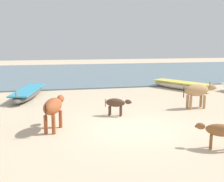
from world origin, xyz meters
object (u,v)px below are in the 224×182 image
(fishing_boat_1, at_px, (181,85))
(fishing_boat_0, at_px, (29,93))
(cow_adult_rust, at_px, (54,107))
(cow_second_adult_tan, at_px, (198,91))
(calf_near_dark, at_px, (116,103))
(calf_far_brown, at_px, (219,131))

(fishing_boat_1, bearing_deg, fishing_boat_0, -113.72)
(cow_adult_rust, height_order, cow_second_adult_tan, cow_adult_rust)
(calf_near_dark, height_order, calf_far_brown, calf_far_brown)
(fishing_boat_0, xyz_separation_m, cow_second_adult_tan, (7.34, -4.15, 0.51))
(fishing_boat_0, height_order, cow_adult_rust, cow_adult_rust)
(fishing_boat_1, height_order, cow_adult_rust, cow_adult_rust)
(calf_near_dark, xyz_separation_m, calf_far_brown, (1.84, -4.02, 0.01))
(calf_far_brown, bearing_deg, cow_adult_rust, 2.59)
(calf_near_dark, distance_m, cow_second_adult_tan, 3.78)
(fishing_boat_1, xyz_separation_m, calf_far_brown, (-3.57, -9.31, 0.24))
(calf_near_dark, bearing_deg, fishing_boat_0, 154.25)
(cow_second_adult_tan, bearing_deg, calf_far_brown, -117.37)
(fishing_boat_0, height_order, calf_far_brown, calf_far_brown)
(cow_adult_rust, bearing_deg, fishing_boat_0, 31.82)
(fishing_boat_0, bearing_deg, cow_adult_rust, 21.86)
(calf_near_dark, bearing_deg, cow_adult_rust, -125.14)
(calf_far_brown, distance_m, cow_second_adult_tan, 4.85)
(fishing_boat_0, distance_m, fishing_boat_1, 9.04)
(fishing_boat_0, distance_m, calf_far_brown, 10.19)
(calf_far_brown, xyz_separation_m, cow_second_adult_tan, (1.90, 4.46, 0.26))
(fishing_boat_1, relative_size, calf_far_brown, 4.23)
(cow_adult_rust, xyz_separation_m, cow_second_adult_tan, (6.16, 1.77, -0.01))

